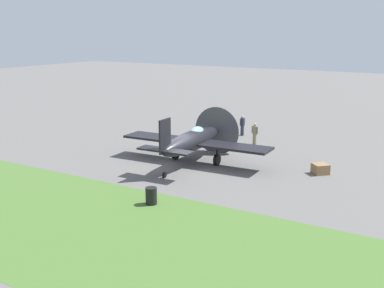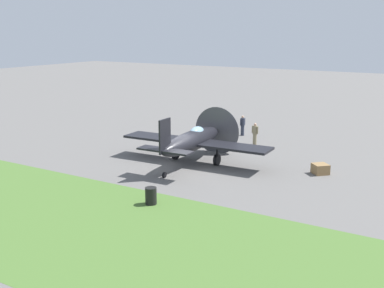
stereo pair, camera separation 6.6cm
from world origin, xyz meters
The scene contains 7 objects.
ground_plane centered at (0.00, 0.00, 0.00)m, with size 160.00×160.00×0.00m, color #605E5B.
grass_verge centered at (0.00, -9.84, 0.00)m, with size 120.00×11.00×0.01m, color #476B2D.
airplane_lead centered at (-0.12, 1.93, 1.60)m, with size 10.69×8.47×3.81m.
ground_crew_chief centered at (-1.13, 11.74, 0.91)m, with size 0.38×0.61×1.73m.
ground_crew_mechanic centered at (1.17, 9.17, 0.91)m, with size 0.61×0.38×1.73m.
fuel_drum centered at (2.07, -5.95, 0.45)m, with size 0.60×0.60×0.90m, color black.
supply_crate centered at (7.98, 4.01, 0.32)m, with size 0.90×0.90×0.64m, color olive.
Camera 1 is at (16.31, -25.37, 8.92)m, focal length 45.56 mm.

